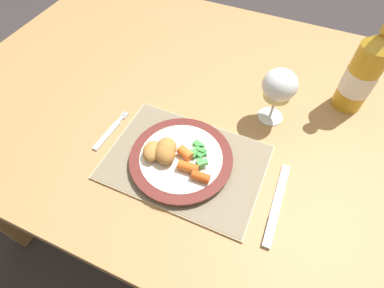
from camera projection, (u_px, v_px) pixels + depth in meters
ground_plane at (207, 214)px, 1.42m from camera, size 6.00×6.00×0.00m
dining_table at (216, 121)px, 0.88m from camera, size 1.52×0.99×0.74m
placemat at (187, 163)px, 0.70m from camera, size 0.36×0.26×0.01m
dinner_plate at (181, 159)px, 0.69m from camera, size 0.24×0.24×0.02m
breaded_croquettes at (162, 151)px, 0.67m from camera, size 0.09×0.08×0.04m
green_beans_pile at (199, 153)px, 0.68m from camera, size 0.06×0.07×0.02m
glazed_carrots at (191, 165)px, 0.66m from camera, size 0.09×0.07×0.02m
fork at (109, 133)px, 0.76m from camera, size 0.02×0.14×0.01m
table_knife at (275, 211)px, 0.63m from camera, size 0.02×0.21×0.01m
wine_glass at (279, 87)px, 0.71m from camera, size 0.08×0.08×0.15m
bottle at (363, 72)px, 0.73m from camera, size 0.08×0.08×0.29m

